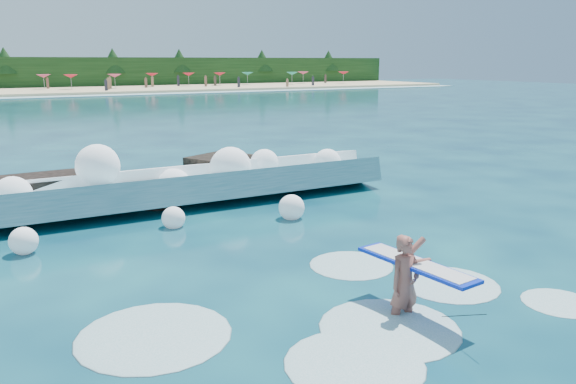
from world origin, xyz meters
name	(u,v)px	position (x,y,z in m)	size (l,w,h in m)	color
ground	(272,274)	(0.00, 0.00, 0.00)	(200.00, 200.00, 0.00)	#082741
beach	(15,92)	(0.00, 78.00, 0.20)	(140.00, 20.00, 0.40)	tan
wet_band	(21,97)	(0.00, 67.00, 0.04)	(140.00, 5.00, 0.08)	silver
treeline	(9,74)	(0.00, 88.00, 2.50)	(140.00, 4.00, 5.00)	black
breaking_wave	(132,193)	(-1.26, 6.78, 0.50)	(16.77, 2.67, 1.45)	teal
rock_cluster	(135,188)	(-0.92, 7.74, 0.43)	(8.13, 3.35, 1.37)	black
surfer_with_board	(407,280)	(1.19, -2.89, 0.65)	(1.02, 2.94, 1.77)	#975246
wave_spray	(106,181)	(-2.00, 6.65, 0.97)	(15.05, 4.65, 2.08)	white
surf_foam	(333,318)	(-0.04, -2.39, 0.00)	(8.95, 5.42, 0.13)	silver
beach_umbrellas	(10,77)	(-0.24, 79.90, 2.25)	(113.26, 6.91, 0.50)	red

